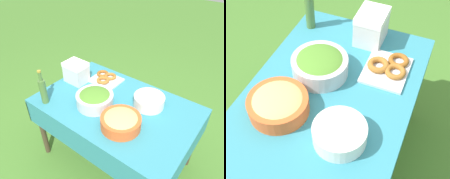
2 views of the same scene
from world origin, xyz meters
The scene contains 8 objects.
ground_plane centered at (0.00, 0.00, 0.00)m, with size 14.00×14.00×0.00m, color #477A2D.
picnic_table centered at (0.00, 0.00, 0.61)m, with size 1.33×0.87×0.70m.
salad_bowl centered at (-0.14, -0.11, 0.77)m, with size 0.31×0.31×0.13m.
pasta_bowl centered at (0.18, -0.19, 0.76)m, with size 0.30×0.30×0.11m.
donut_platter centered at (-0.30, 0.24, 0.72)m, with size 0.29×0.26×0.05m.
plate_stack centered at (0.22, 0.16, 0.75)m, with size 0.25×0.25×0.10m.
olive_oil_bottle centered at (-0.50, -0.34, 0.83)m, with size 0.06×0.06×0.31m.
cooler_box centered at (-0.52, 0.06, 0.80)m, with size 0.21×0.17×0.20m.
Camera 1 is at (0.84, -1.14, 1.89)m, focal length 35.00 mm.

